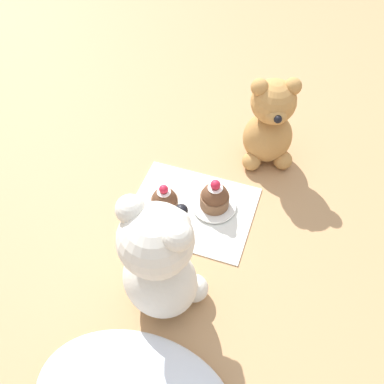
% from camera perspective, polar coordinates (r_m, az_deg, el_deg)
% --- Properties ---
extents(ground_plane, '(4.00, 4.00, 0.00)m').
position_cam_1_polar(ground_plane, '(0.90, -0.00, -2.27)').
color(ground_plane, tan).
extents(knitted_placemat, '(0.24, 0.19, 0.01)m').
position_cam_1_polar(knitted_placemat, '(0.89, -0.00, -2.16)').
color(knitted_placemat, silver).
rests_on(knitted_placemat, ground_plane).
extents(teddy_bear_cream, '(0.15, 0.14, 0.25)m').
position_cam_1_polar(teddy_bear_cream, '(0.69, -4.12, -8.95)').
color(teddy_bear_cream, silver).
rests_on(teddy_bear_cream, ground_plane).
extents(teddy_bear_tan, '(0.13, 0.12, 0.21)m').
position_cam_1_polar(teddy_bear_tan, '(0.94, 9.87, 8.45)').
color(teddy_bear_tan, '#B78447').
rests_on(teddy_bear_tan, ground_plane).
extents(cupcake_near_cream_bear, '(0.05, 0.05, 0.07)m').
position_cam_1_polar(cupcake_near_cream_bear, '(0.87, -3.51, -1.15)').
color(cupcake_near_cream_bear, brown).
rests_on(cupcake_near_cream_bear, knitted_placemat).
extents(saucer_plate, '(0.09, 0.09, 0.01)m').
position_cam_1_polar(saucer_plate, '(0.89, 2.83, -1.69)').
color(saucer_plate, white).
rests_on(saucer_plate, knitted_placemat).
extents(cupcake_near_tan_bear, '(0.06, 0.06, 0.07)m').
position_cam_1_polar(cupcake_near_tan_bear, '(0.87, 2.90, -0.65)').
color(cupcake_near_tan_bear, brown).
rests_on(cupcake_near_tan_bear, saucer_plate).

